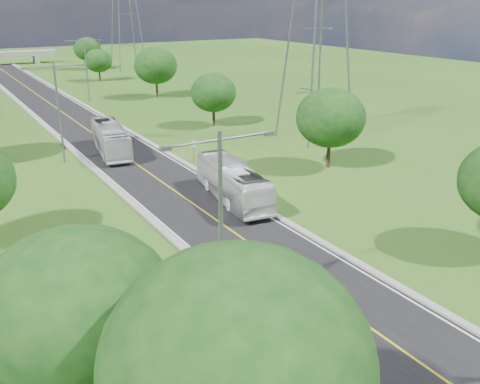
% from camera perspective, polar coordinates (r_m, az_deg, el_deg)
% --- Properties ---
extents(ground, '(260.00, 260.00, 0.00)m').
position_cam_1_polar(ground, '(72.85, -16.39, 6.66)').
color(ground, '#264D15').
rests_on(ground, ground).
extents(road, '(8.00, 150.00, 0.06)m').
position_cam_1_polar(road, '(78.54, -17.56, 7.48)').
color(road, black).
rests_on(road, ground).
extents(curb_left, '(0.50, 150.00, 0.22)m').
position_cam_1_polar(curb_left, '(77.69, -20.61, 7.07)').
color(curb_left, gray).
rests_on(curb_left, ground).
extents(curb_right, '(0.50, 150.00, 0.22)m').
position_cam_1_polar(curb_right, '(79.58, -14.59, 7.98)').
color(curb_right, gray).
rests_on(curb_right, ground).
extents(speed_limit_sign, '(0.55, 0.09, 2.40)m').
position_cam_1_polar(speed_limit_sign, '(54.00, -4.96, 4.71)').
color(speed_limit_sign, slate).
rests_on(speed_limit_sign, ground).
extents(streetlight_near_left, '(5.90, 0.25, 10.00)m').
position_cam_1_polar(streetlight_near_left, '(25.80, -2.07, -2.28)').
color(streetlight_near_left, slate).
rests_on(streetlight_near_left, ground).
extents(streetlight_mid_left, '(5.90, 0.25, 10.00)m').
position_cam_1_polar(streetlight_mid_left, '(56.02, -18.83, 8.84)').
color(streetlight_mid_left, slate).
rests_on(streetlight_mid_left, ground).
extents(streetlight_far_right, '(5.90, 0.25, 10.00)m').
position_cam_1_polar(streetlight_far_right, '(90.60, -16.12, 12.97)').
color(streetlight_far_right, slate).
rests_on(streetlight_far_right, ground).
extents(power_tower_near, '(9.00, 6.40, 28.00)m').
position_cam_1_polar(power_tower_near, '(62.91, 8.40, 18.17)').
color(power_tower_near, slate).
rests_on(power_tower_near, ground).
extents(power_tower_far, '(9.00, 6.40, 28.00)m').
position_cam_1_polar(power_tower_far, '(131.37, -12.22, 18.75)').
color(power_tower_far, slate).
rests_on(power_tower_far, ground).
extents(tree_la, '(7.14, 7.14, 8.30)m').
position_cam_1_polar(tree_la, '(20.20, -16.90, -12.09)').
color(tree_la, black).
rests_on(tree_la, ground).
extents(tree_lf, '(7.98, 7.98, 9.28)m').
position_cam_1_polar(tree_lf, '(16.05, -0.33, -17.68)').
color(tree_lf, black).
rests_on(tree_lf, ground).
extents(tree_rb, '(6.72, 6.72, 7.82)m').
position_cam_1_polar(tree_rb, '(52.46, 9.65, 7.82)').
color(tree_rb, black).
rests_on(tree_rb, ground).
extents(tree_rc, '(5.88, 5.88, 6.84)m').
position_cam_1_polar(tree_rc, '(69.99, -2.86, 10.54)').
color(tree_rc, black).
rests_on(tree_rc, ground).
extents(tree_rd, '(7.14, 7.14, 8.30)m').
position_cam_1_polar(tree_rd, '(92.27, -8.99, 13.18)').
color(tree_rd, black).
rests_on(tree_rd, ground).
extents(tree_re, '(5.46, 5.46, 6.35)m').
position_cam_1_polar(tree_re, '(114.15, -14.87, 13.39)').
color(tree_re, black).
rests_on(tree_re, ground).
extents(tree_rf, '(6.30, 6.30, 7.33)m').
position_cam_1_polar(tree_rf, '(134.20, -15.97, 14.44)').
color(tree_rf, black).
rests_on(tree_rf, ground).
extents(bus_outbound, '(4.29, 11.45, 3.11)m').
position_cam_1_polar(bus_outbound, '(43.56, -0.77, 1.06)').
color(bus_outbound, silver).
rests_on(bus_outbound, road).
extents(bus_inbound, '(4.48, 11.61, 3.16)m').
position_cam_1_polar(bus_inbound, '(58.96, -13.63, 5.55)').
color(bus_inbound, silver).
rests_on(bus_inbound, road).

